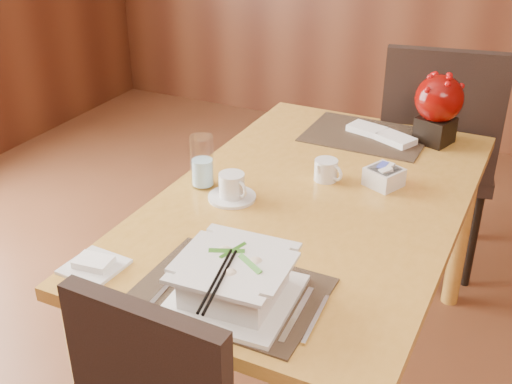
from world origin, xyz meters
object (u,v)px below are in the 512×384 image
at_px(creamer_jug, 326,170).
at_px(water_glass, 202,162).
at_px(dining_table, 312,224).
at_px(berry_decor, 438,105).
at_px(sugar_caddy, 384,177).
at_px(far_chair, 436,148).
at_px(bread_plate, 94,267).
at_px(soup_setting, 234,281).
at_px(coffee_cup, 232,188).

bearing_deg(creamer_jug, water_glass, -126.97).
relative_size(dining_table, berry_decor, 5.77).
xyz_separation_m(sugar_caddy, far_chair, (0.03, 0.73, -0.19)).
bearing_deg(water_glass, bread_plate, -91.97).
relative_size(water_glass, sugar_caddy, 1.71).
bearing_deg(berry_decor, far_chair, 96.62).
relative_size(water_glass, creamer_jug, 1.74).
xyz_separation_m(water_glass, sugar_caddy, (0.53, 0.26, -0.06)).
bearing_deg(water_glass, berry_decor, 49.12).
bearing_deg(water_glass, sugar_caddy, 26.40).
bearing_deg(berry_decor, creamer_jug, -118.19).
distance_m(soup_setting, far_chair, 1.51).
height_order(dining_table, far_chair, far_chair).
relative_size(soup_setting, bread_plate, 2.15).
xyz_separation_m(soup_setting, berry_decor, (0.22, 1.18, 0.09)).
xyz_separation_m(coffee_cup, creamer_jug, (0.22, 0.25, -0.00)).
xyz_separation_m(coffee_cup, bread_plate, (-0.14, -0.50, -0.03)).
bearing_deg(sugar_caddy, far_chair, 87.38).
bearing_deg(berry_decor, soup_setting, -100.59).
height_order(coffee_cup, berry_decor, berry_decor).
height_order(dining_table, berry_decor, berry_decor).
xyz_separation_m(soup_setting, water_glass, (-0.38, 0.49, 0.03)).
height_order(berry_decor, far_chair, far_chair).
bearing_deg(bread_plate, soup_setting, 5.96).
distance_m(water_glass, berry_decor, 0.91).
relative_size(berry_decor, bread_plate, 1.83).
bearing_deg(creamer_jug, far_chair, 95.15).
distance_m(soup_setting, bread_plate, 0.40).
bearing_deg(far_chair, bread_plate, 58.39).
distance_m(coffee_cup, berry_decor, 0.87).
height_order(dining_table, sugar_caddy, sugar_caddy).
bearing_deg(sugar_caddy, water_glass, -153.60).
bearing_deg(water_glass, far_chair, 60.61).
bearing_deg(water_glass, dining_table, 13.31).
bearing_deg(dining_table, far_chair, 77.10).
relative_size(coffee_cup, far_chair, 0.14).
bearing_deg(bread_plate, sugar_caddy, 55.52).
distance_m(creamer_jug, berry_decor, 0.55).
relative_size(creamer_jug, sugar_caddy, 0.98).
bearing_deg(far_chair, creamer_jug, 63.53).
relative_size(berry_decor, far_chair, 0.25).
height_order(berry_decor, bread_plate, berry_decor).
distance_m(soup_setting, berry_decor, 1.20).
height_order(creamer_jug, bread_plate, creamer_jug).
bearing_deg(far_chair, coffee_cup, 56.25).
bearing_deg(soup_setting, berry_decor, 75.77).
xyz_separation_m(dining_table, sugar_caddy, (0.18, 0.18, 0.13)).
bearing_deg(soup_setting, far_chair, 79.27).
xyz_separation_m(creamer_jug, bread_plate, (-0.36, -0.75, -0.03)).
bearing_deg(far_chair, sugar_caddy, 76.52).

